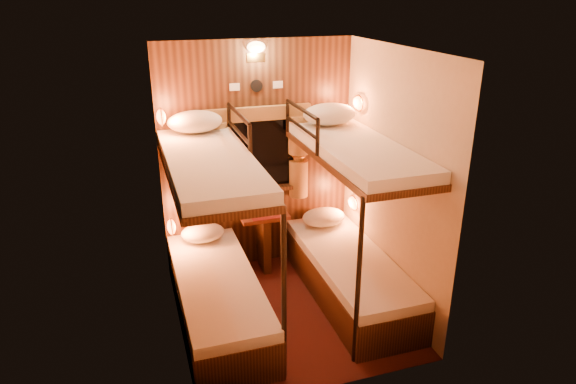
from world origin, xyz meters
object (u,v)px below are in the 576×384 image
object	(u,v)px
table	(264,233)
bottle_left	(257,207)
bunk_right	(350,245)
bunk_left	(216,266)
bottle_right	(277,204)

from	to	relation	value
table	bottle_left	xyz separation A→B (m)	(-0.07, -0.03, 0.33)
bunk_right	bottle_left	distance (m)	1.06
bunk_left	table	size ratio (longest dim) A/B	2.90
table	bottle_right	world-z (taller)	bottle_right
table	bottle_right	size ratio (longest dim) A/B	2.72
bunk_left	bottle_left	size ratio (longest dim) A/B	8.28
bunk_right	table	bearing A→B (deg)	129.67
bottle_left	bottle_right	xyz separation A→B (m)	(0.22, -0.00, 0.00)
bottle_left	bunk_left	bearing A→B (deg)	-127.49
bottle_left	bottle_right	distance (m)	0.22
bunk_left	table	world-z (taller)	bunk_left
table	bunk_right	bearing A→B (deg)	-50.33
bunk_left	bunk_right	distance (m)	1.30
bunk_left	bottle_right	size ratio (longest dim) A/B	7.89
table	bottle_right	bearing A→B (deg)	-13.16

